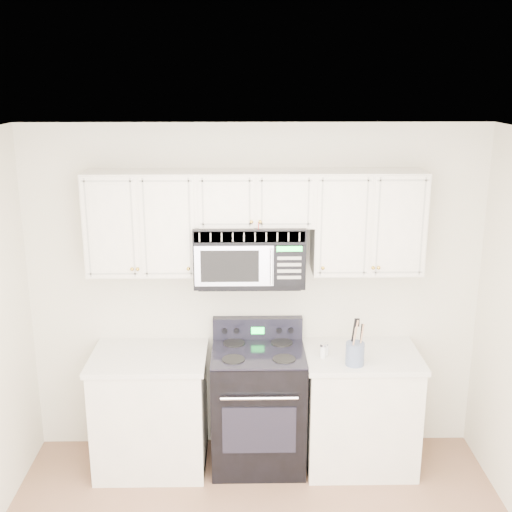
{
  "coord_description": "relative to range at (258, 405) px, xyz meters",
  "views": [
    {
      "loc": [
        -0.08,
        -2.97,
        2.93
      ],
      "look_at": [
        0.0,
        1.3,
        1.72
      ],
      "focal_mm": 45.0,
      "sensor_mm": 36.0,
      "label": 1
    }
  ],
  "objects": [
    {
      "name": "room",
      "position": [
        -0.02,
        -1.46,
        0.82
      ],
      "size": [
        3.51,
        3.51,
        2.61
      ],
      "color": "brown",
      "rests_on": "ground"
    },
    {
      "name": "shaker_salt",
      "position": [
        0.47,
        -0.1,
        0.49
      ],
      "size": [
        0.05,
        0.05,
        0.11
      ],
      "color": "silver",
      "rests_on": "base_cabinet_right"
    },
    {
      "name": "upper_cabinets",
      "position": [
        -0.02,
        0.13,
        1.45
      ],
      "size": [
        2.44,
        0.37,
        0.75
      ],
      "color": "silver",
      "rests_on": "ground"
    },
    {
      "name": "utensil_crock",
      "position": [
        0.69,
        -0.21,
        0.53
      ],
      "size": [
        0.13,
        0.13,
        0.35
      ],
      "color": "#4D5C78",
      "rests_on": "base_cabinet_right"
    },
    {
      "name": "base_cabinet_left",
      "position": [
        -0.82,
        -0.02,
        -0.06
      ],
      "size": [
        0.86,
        0.65,
        0.92
      ],
      "color": "silver",
      "rests_on": "ground"
    },
    {
      "name": "microwave",
      "position": [
        -0.06,
        0.09,
        1.19
      ],
      "size": [
        0.8,
        0.45,
        0.44
      ],
      "color": "black",
      "rests_on": "ground"
    },
    {
      "name": "base_cabinet_right",
      "position": [
        0.78,
        -0.02,
        -0.06
      ],
      "size": [
        0.86,
        0.65,
        0.92
      ],
      "color": "silver",
      "rests_on": "ground"
    },
    {
      "name": "shaker_pepper",
      "position": [
        0.5,
        -0.04,
        0.48
      ],
      "size": [
        0.04,
        0.04,
        0.09
      ],
      "color": "silver",
      "rests_on": "base_cabinet_right"
    },
    {
      "name": "range",
      "position": [
        0.0,
        0.0,
        0.0
      ],
      "size": [
        0.7,
        0.64,
        1.1
      ],
      "color": "black",
      "rests_on": "ground"
    }
  ]
}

